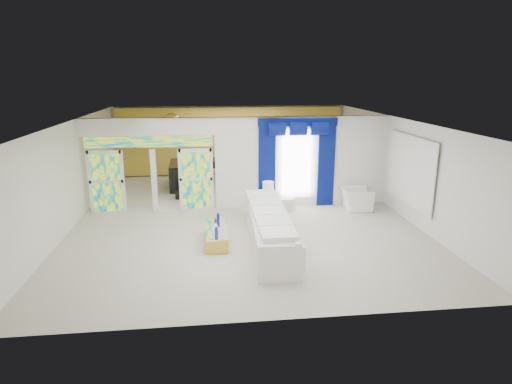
{
  "coord_description": "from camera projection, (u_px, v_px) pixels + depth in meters",
  "views": [
    {
      "loc": [
        -1.04,
        -12.78,
        4.29
      ],
      "look_at": [
        0.3,
        -1.2,
        1.1
      ],
      "focal_mm": 30.06,
      "sensor_mm": 36.0,
      "label": 1
    }
  ],
  "objects": [
    {
      "name": "piano_bench",
      "position": [
        189.0,
        194.0,
        15.43
      ],
      "size": [
        0.94,
        0.39,
        0.31
      ],
      "primitive_type": "cube",
      "rotation": [
        0.0,
        0.0,
        0.03
      ],
      "color": "black",
      "rests_on": "ground"
    },
    {
      "name": "blue_pelmet",
      "position": [
        298.0,
        122.0,
        13.79
      ],
      "size": [
        2.6,
        0.12,
        0.25
      ],
      "primitive_type": "cube",
      "color": "#05044D",
      "rests_on": "dividing_wall"
    },
    {
      "name": "grand_piano",
      "position": [
        190.0,
        175.0,
        16.87
      ],
      "size": [
        1.56,
        2.01,
        0.99
      ],
      "primitive_type": "cube",
      "rotation": [
        0.0,
        0.0,
        0.03
      ],
      "color": "black",
      "rests_on": "ground"
    },
    {
      "name": "decanters",
      "position": [
        217.0,
        227.0,
        11.15
      ],
      "size": [
        0.16,
        1.23,
        0.2
      ],
      "color": "navy",
      "rests_on": "coffee_table"
    },
    {
      "name": "coffee_table",
      "position": [
        217.0,
        236.0,
        11.33
      ],
      "size": [
        0.62,
        1.69,
        0.37
      ],
      "primitive_type": "cube",
      "rotation": [
        0.0,
        0.0,
        -0.04
      ],
      "color": "gold",
      "rests_on": "ground"
    },
    {
      "name": "blue_drape_right",
      "position": [
        326.0,
        165.0,
        14.28
      ],
      "size": [
        0.55,
        0.1,
        2.8
      ],
      "primitive_type": "cube",
      "color": "#05044D",
      "rests_on": "ground"
    },
    {
      "name": "armchair",
      "position": [
        356.0,
        199.0,
        14.15
      ],
      "size": [
        1.01,
        1.14,
        0.69
      ],
      "primitive_type": "imported",
      "rotation": [
        0.0,
        0.0,
        1.48
      ],
      "color": "white",
      "rests_on": "ground"
    },
    {
      "name": "console_table",
      "position": [
        277.0,
        204.0,
        14.09
      ],
      "size": [
        1.15,
        0.44,
        0.38
      ],
      "primitive_type": "cube",
      "rotation": [
        0.0,
        0.0,
        0.07
      ],
      "color": "silver",
      "rests_on": "ground"
    },
    {
      "name": "wall_mirror",
      "position": [
        411.0,
        171.0,
        12.67
      ],
      "size": [
        0.04,
        2.7,
        1.9
      ],
      "primitive_type": "cube",
      "color": "white",
      "rests_on": "ground"
    },
    {
      "name": "dividing_wall",
      "position": [
        303.0,
        162.0,
        14.29
      ],
      "size": [
        5.7,
        0.18,
        3.0
      ],
      "primitive_type": "cube",
      "color": "white",
      "rests_on": "ground"
    },
    {
      "name": "floor",
      "position": [
        242.0,
        216.0,
        13.49
      ],
      "size": [
        12.0,
        12.0,
        0.0
      ],
      "primitive_type": "plane",
      "color": "#B7AF9E",
      "rests_on": "ground"
    },
    {
      "name": "white_sofa",
      "position": [
        269.0,
        229.0,
        11.13
      ],
      "size": [
        1.1,
        4.42,
        0.84
      ],
      "primitive_type": "cube",
      "rotation": [
        0.0,
        0.0,
        -0.04
      ],
      "color": "white",
      "rests_on": "ground"
    },
    {
      "name": "gold_curtains",
      "position": [
        231.0,
        141.0,
        18.75
      ],
      "size": [
        9.7,
        0.12,
        2.9
      ],
      "primitive_type": "cube",
      "color": "#C0812E",
      "rests_on": "ground"
    },
    {
      "name": "tv_console",
      "position": [
        113.0,
        183.0,
        15.89
      ],
      "size": [
        0.64,
        0.59,
        0.85
      ],
      "primitive_type": "cube",
      "rotation": [
        0.0,
        0.0,
        -0.1
      ],
      "color": "tan",
      "rests_on": "ground"
    },
    {
      "name": "chandelier",
      "position": [
        172.0,
        121.0,
        15.8
      ],
      "size": [
        0.6,
        0.6,
        0.6
      ],
      "primitive_type": "sphere",
      "color": "gold",
      "rests_on": "ceiling"
    },
    {
      "name": "table_lamp",
      "position": [
        268.0,
        190.0,
        13.93
      ],
      "size": [
        0.36,
        0.36,
        0.58
      ],
      "primitive_type": "cylinder",
      "color": "white",
      "rests_on": "console_table"
    },
    {
      "name": "blue_drape_left",
      "position": [
        267.0,
        166.0,
        14.06
      ],
      "size": [
        0.55,
        0.1,
        2.8
      ],
      "primitive_type": "cube",
      "color": "#05044D",
      "rests_on": "ground"
    },
    {
      "name": "stained_panel_left",
      "position": [
        106.0,
        181.0,
        13.72
      ],
      "size": [
        0.95,
        0.04,
        2.0
      ],
      "primitive_type": "cube",
      "color": "#994C3F",
      "rests_on": "ground"
    },
    {
      "name": "window_pane",
      "position": [
        297.0,
        164.0,
        14.18
      ],
      "size": [
        1.0,
        0.02,
        2.3
      ],
      "primitive_type": "cube",
      "color": "white",
      "rests_on": "dividing_wall"
    },
    {
      "name": "stained_transom",
      "position": [
        149.0,
        142.0,
        13.54
      ],
      "size": [
        4.0,
        0.05,
        0.35
      ],
      "primitive_type": "cube",
      "color": "#994C3F",
      "rests_on": "dividing_header"
    },
    {
      "name": "dividing_header",
      "position": [
        148.0,
        127.0,
        13.42
      ],
      "size": [
        4.3,
        0.18,
        0.55
      ],
      "primitive_type": "cube",
      "color": "white",
      "rests_on": "dividing_wall"
    },
    {
      "name": "stained_panel_right",
      "position": [
        196.0,
        179.0,
        14.03
      ],
      "size": [
        0.95,
        0.04,
        2.0
      ],
      "primitive_type": "cube",
      "color": "#994C3F",
      "rests_on": "ground"
    }
  ]
}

